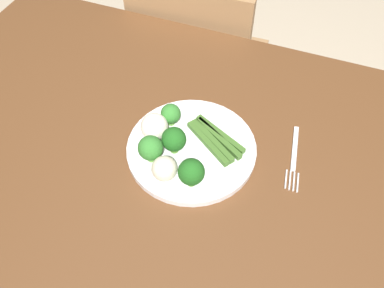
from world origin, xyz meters
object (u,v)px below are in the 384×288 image
Objects in this scene: cauliflower_back_right at (155,126)px; cauliflower_mid at (164,169)px; broccoli_front at (171,114)px; chair at (197,69)px; fork at (294,158)px; asparagus_bundle at (215,139)px; broccoli_left at (174,140)px; broccoli_near_center at (150,148)px; dining_table at (211,185)px; plate at (192,148)px; broccoli_outer_edge at (191,172)px.

cauliflower_mid is (-0.06, 0.09, -0.00)m from cauliflower_back_right.
chair is at bearing -76.14° from broccoli_front.
fork is (-0.27, -0.01, -0.04)m from broccoli_front.
asparagus_bundle is 0.14m from cauliflower_mid.
cauliflower_mid is at bearing 96.23° from broccoli_left.
chair reaches higher than broccoli_near_center.
broccoli_left reaches higher than broccoli_front.
broccoli_near_center reaches higher than cauliflower_mid.
chair is 0.70m from broccoli_near_center.
chair is 0.64m from cauliflower_back_right.
dining_table is at bearing -46.39° from asparagus_bundle.
chair is 0.64m from plate.
plate is 0.06m from broccoli_left.
plate is at bearing -83.31° from fork.
asparagus_bundle is 2.25× the size of broccoli_near_center.
plate reaches higher than fork.
broccoli_outer_edge is at bearing 80.00° from dining_table.
asparagus_bundle is 2.26× the size of broccoli_left.
chair is 13.60× the size of broccoli_outer_edge.
chair is 16.43× the size of broccoli_front.
asparagus_bundle is 2.76× the size of cauliflower_mid.
fork is at bearing -159.90° from dining_table.
asparagus_bundle is at bearing -143.86° from plate.
broccoli_front reaches higher than plate.
plate is at bearing 147.37° from broccoli_front.
broccoli_near_center is (0.10, 0.09, 0.03)m from asparagus_bundle.
broccoli_front is at bearing -89.78° from broccoli_near_center.
broccoli_outer_edge is at bearing -59.13° from fork.
broccoli_outer_edge is (-0.03, 0.09, 0.04)m from plate.
fork is at bearing -147.43° from cauliflower_mid.
plate reaches higher than dining_table.
broccoli_outer_edge is at bearing 126.94° from broccoli_front.
chair is 14.01× the size of broccoli_near_center.
broccoli_front is (0.00, -0.10, -0.01)m from broccoli_near_center.
cauliflower_mid is (0.06, 0.12, 0.02)m from asparagus_bundle.
broccoli_outer_edge is at bearing 110.20° from plate.
broccoli_outer_edge is at bearing 165.38° from broccoli_near_center.
dining_table is 5.47× the size of plate.
cauliflower_mid reaches higher than dining_table.
asparagus_bundle is (-0.23, 0.51, 0.30)m from chair.
fork is at bearing 40.07° from asparagus_bundle.
plate is 0.09m from cauliflower_back_right.
chair reaches higher than broccoli_left.
broccoli_front reaches higher than fork.
chair reaches higher than dining_table.
chair reaches higher than plate.
broccoli_left is at bearing -45.26° from broccoli_outer_edge.
broccoli_outer_edge is (-0.06, 0.06, 0.00)m from broccoli_left.
chair reaches higher than fork.
dining_table is 8.95× the size of fork.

